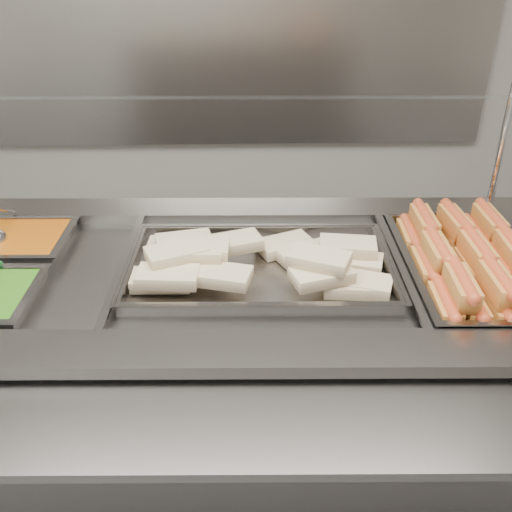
{
  "coord_description": "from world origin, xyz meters",
  "views": [
    {
      "loc": [
        0.05,
        -0.94,
        1.75
      ],
      "look_at": [
        0.08,
        0.41,
        0.97
      ],
      "focal_mm": 40.0,
      "sensor_mm": 36.0,
      "label": 1
    }
  ],
  "objects_px": {
    "steam_counter": "(240,391)",
    "pan_wraps": "(260,272)",
    "sneeze_guard": "(237,103)",
    "pan_hotdogs": "(470,276)"
  },
  "relations": [
    {
      "from": "pan_hotdogs",
      "to": "pan_wraps",
      "type": "height_order",
      "value": "same"
    },
    {
      "from": "steam_counter",
      "to": "pan_hotdogs",
      "type": "distance_m",
      "value": 0.79
    },
    {
      "from": "pan_hotdogs",
      "to": "pan_wraps",
      "type": "xyz_separation_m",
      "value": [
        -0.59,
        0.01,
        0.02
      ]
    },
    {
      "from": "sneeze_guard",
      "to": "steam_counter",
      "type": "bearing_deg",
      "value": -91.14
    },
    {
      "from": "steam_counter",
      "to": "pan_wraps",
      "type": "distance_m",
      "value": 0.45
    },
    {
      "from": "sneeze_guard",
      "to": "pan_hotdogs",
      "type": "bearing_deg",
      "value": -20.42
    },
    {
      "from": "sneeze_guard",
      "to": "pan_wraps",
      "type": "bearing_deg",
      "value": -75.79
    },
    {
      "from": "sneeze_guard",
      "to": "pan_hotdogs",
      "type": "xyz_separation_m",
      "value": [
        0.65,
        -0.24,
        -0.43
      ]
    },
    {
      "from": "sneeze_guard",
      "to": "pan_wraps",
      "type": "height_order",
      "value": "sneeze_guard"
    },
    {
      "from": "sneeze_guard",
      "to": "pan_hotdogs",
      "type": "height_order",
      "value": "sneeze_guard"
    }
  ]
}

